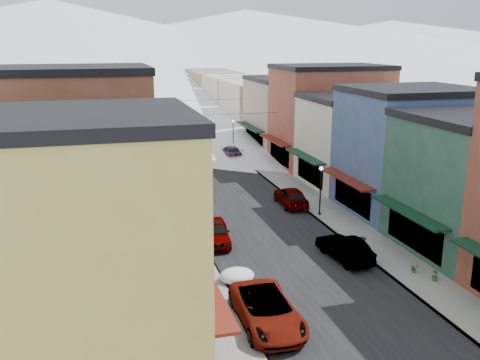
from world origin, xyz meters
TOP-DOWN VIEW (x-y plane):
  - road at (0.00, 60.00)m, footprint 10.00×160.00m
  - sidewalk_left at (-6.60, 60.00)m, footprint 3.20×160.00m
  - sidewalk_right at (6.60, 60.00)m, footprint 3.20×160.00m
  - curb_left at (-5.05, 60.00)m, footprint 0.10×160.00m
  - curb_right at (5.05, 60.00)m, footprint 0.10×160.00m
  - bldg_l_yellow at (-13.19, 4.00)m, footprint 11.30×8.70m
  - bldg_l_cream at (-13.19, 12.50)m, footprint 11.30×8.20m
  - bldg_l_brick_near at (-13.69, 20.50)m, footprint 12.30×8.20m
  - bldg_l_grayblue at (-13.19, 29.00)m, footprint 11.30×9.20m
  - bldg_l_brick_far at (-14.19, 38.00)m, footprint 13.30×9.20m
  - bldg_l_tan at (-13.19, 48.00)m, footprint 11.30×11.20m
  - bldg_r_blue at (13.19, 21.00)m, footprint 11.30×9.20m
  - bldg_r_cream at (13.69, 30.00)m, footprint 12.30×9.20m
  - bldg_r_brick_far at (14.19, 39.00)m, footprint 13.30×9.20m
  - bldg_r_tan at (13.19, 49.00)m, footprint 11.30×11.20m
  - distant_blocks at (0.00, 83.00)m, footprint 34.00×55.00m
  - mountain_ridge at (-19.47, 277.18)m, footprint 670.00×340.00m
  - overhead_cables at (0.00, 47.50)m, footprint 16.40×15.04m
  - car_white_suv at (-4.11, 5.97)m, footprint 2.94×6.21m
  - car_silver_sedan at (-4.11, 17.88)m, footprint 2.63×5.14m
  - car_dark_hatch at (-4.30, 32.54)m, footprint 1.86×4.72m
  - car_silver_wagon at (-3.50, 49.64)m, footprint 2.21×4.76m
  - car_green_sedan at (3.50, 12.68)m, footprint 2.26×5.03m
  - car_gray_suv at (4.30, 24.89)m, footprint 2.23×5.10m
  - car_black_sedan at (4.15, 45.61)m, footprint 2.11×5.08m
  - car_lane_silver at (-1.27, 49.40)m, footprint 2.31×4.56m
  - car_lane_white at (1.94, 61.95)m, footprint 2.90×5.36m
  - trash_can at (5.20, 13.49)m, footprint 0.53×0.53m
  - streetlamp_near at (5.59, 21.53)m, footprint 0.34×0.34m
  - streetlamp_far at (5.20, 48.42)m, footprint 0.34×0.34m
  - planter_near at (6.63, 9.35)m, footprint 0.50×0.44m
  - planter_far at (7.16, 7.97)m, footprint 0.51×0.51m
  - snow_pile_near at (-4.28, 11.25)m, footprint 2.12×2.51m
  - snow_pile_mid at (-4.88, 24.70)m, footprint 2.08×2.48m
  - snow_pile_far at (-4.88, 33.03)m, footprint 2.13×2.51m

SIDE VIEW (x-z plane):
  - road at x=0.00m, z-range 0.00..0.01m
  - sidewalk_left at x=-6.60m, z-range 0.00..0.15m
  - sidewalk_right at x=6.60m, z-range 0.00..0.15m
  - curb_left at x=-5.05m, z-range 0.00..0.15m
  - curb_right at x=5.05m, z-range 0.00..0.15m
  - snow_pile_mid at x=-4.88m, z-range -0.02..0.86m
  - planter_near at x=6.63m, z-range 0.15..0.70m
  - snow_pile_near at x=-4.28m, z-range -0.02..0.88m
  - snow_pile_far at x=-4.88m, z-range -0.02..0.88m
  - planter_far at x=7.16m, z-range 0.15..0.81m
  - trash_can at x=5.20m, z-range 0.16..1.06m
  - car_silver_wagon at x=-3.50m, z-range 0.00..1.35m
  - car_lane_white at x=1.94m, z-range 0.00..1.43m
  - car_black_sedan at x=4.15m, z-range 0.00..1.47m
  - car_lane_silver at x=-1.27m, z-range 0.00..1.49m
  - car_dark_hatch at x=-4.30m, z-range 0.00..1.53m
  - car_green_sedan at x=3.50m, z-range 0.00..1.60m
  - car_silver_sedan at x=-4.11m, z-range 0.00..1.68m
  - car_gray_suv at x=4.30m, z-range 0.00..1.71m
  - car_white_suv at x=-4.11m, z-range 0.00..1.71m
  - streetlamp_near at x=5.59m, z-range 0.68..4.77m
  - streetlamp_far at x=5.20m, z-range 0.69..4.83m
  - distant_blocks at x=0.00m, z-range 0.00..8.00m
  - bldg_r_cream at x=13.69m, z-range 0.01..9.01m
  - bldg_l_grayblue at x=-13.19m, z-range 0.01..9.01m
  - bldg_r_tan at x=13.19m, z-range 0.01..9.51m
  - bldg_l_cream at x=-13.19m, z-range 0.01..9.51m
  - bldg_l_tan at x=-13.19m, z-range 0.01..10.01m
  - bldg_r_blue at x=13.19m, z-range 0.01..10.51m
  - bldg_l_brick_far at x=-14.19m, z-range 0.01..11.01m
  - bldg_r_brick_far at x=14.19m, z-range 0.01..11.51m
  - bldg_l_yellow at x=-13.19m, z-range 0.01..11.51m
  - overhead_cables at x=0.00m, z-range 6.18..6.22m
  - bldg_l_brick_near at x=-13.69m, z-range 0.01..12.51m
  - mountain_ridge at x=-19.47m, z-range -2.64..31.36m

